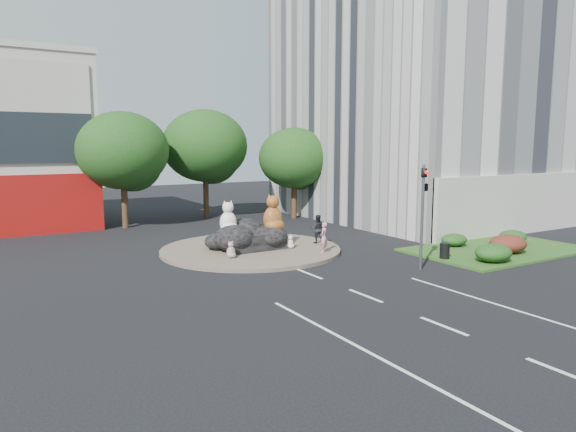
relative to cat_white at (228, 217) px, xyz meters
name	(u,v)px	position (x,y,z in m)	size (l,w,h in m)	color
ground	(365,296)	(1.21, -10.31, -2.00)	(120.00, 120.00, 0.00)	black
roundabout_island	(251,250)	(1.21, -0.31, -1.90)	(10.00, 10.00, 0.20)	brown
rock_plinth	(251,240)	(1.21, -0.31, -1.35)	(3.20, 2.60, 0.90)	black
office_tower	(436,1)	(21.21, 5.69, 15.50)	(20.00, 20.00, 35.00)	silver
grass_verge	(497,250)	(13.21, -7.31, -1.94)	(10.00, 6.00, 0.12)	#2E4F1A
tree_left	(123,154)	(-2.72, 11.75, 3.25)	(6.46, 6.46, 8.27)	#382314
tree_mid	(206,149)	(4.28, 13.75, 3.56)	(6.84, 6.84, 8.76)	#382314
tree_right	(294,161)	(10.28, 9.75, 2.63)	(5.70, 5.70, 7.30)	#382314
hedge_near_green	(493,253)	(10.21, -9.31, -1.43)	(2.00, 1.60, 0.90)	#153611
hedge_red	(508,244)	(12.71, -8.31, -1.39)	(2.20, 1.76, 0.99)	#4E2114
hedge_mid_green	(513,237)	(15.21, -6.81, -1.48)	(1.80, 1.44, 0.81)	#153611
hedge_back_green	(454,240)	(11.71, -5.51, -1.52)	(1.60, 1.28, 0.72)	#153611
traffic_light	(424,194)	(6.31, -8.32, 1.62)	(0.44, 1.24, 5.00)	#595B60
street_lamp	(443,166)	(14.03, -2.31, 2.55)	(2.34, 0.22, 8.06)	#595B60
cat_white	(228,217)	(0.00, 0.00, 0.00)	(1.08, 0.94, 1.81)	silver
cat_tabby	(273,213)	(2.35, -0.83, 0.17)	(1.28, 1.11, 2.14)	#C46028
kitten_calico	(231,249)	(-0.80, -2.06, -1.36)	(0.53, 0.46, 0.88)	silver
kitten_white	(290,241)	(3.07, -1.54, -1.42)	(0.46, 0.40, 0.77)	silver
pedestrian_pink	(324,237)	(4.02, -3.39, -0.99)	(0.59, 0.39, 1.63)	#CD8495
pedestrian_dark	(317,229)	(5.21, -1.03, -0.96)	(0.82, 0.64, 1.68)	black
litter_bin	(445,251)	(8.71, -7.52, -1.48)	(0.50, 0.50, 0.80)	black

